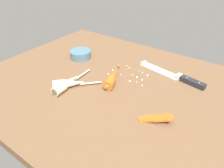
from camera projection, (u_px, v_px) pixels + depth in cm
name	position (u px, v px, depth cm)	size (l,w,h in cm)	color
ground_plane	(115.00, 89.00, 88.34)	(120.00, 90.00, 4.00)	brown
chefs_knife	(168.00, 73.00, 94.37)	(34.74, 9.60, 4.18)	silver
whole_carrot	(112.00, 77.00, 88.34)	(9.12, 19.27, 4.20)	#D6601E
parsnip_front	(67.00, 83.00, 84.51)	(4.84, 22.75, 4.00)	beige
parsnip_mid_left	(69.00, 84.00, 84.42)	(15.40, 15.99, 4.00)	beige
carrot_slice_stack	(156.00, 118.00, 68.23)	(10.61, 6.70, 3.65)	#D6601E
prep_bowl	(81.00, 54.00, 107.60)	(11.00, 11.00, 4.00)	slate
mince_crumbs	(132.00, 75.00, 93.33)	(18.52, 12.31, 0.88)	silver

